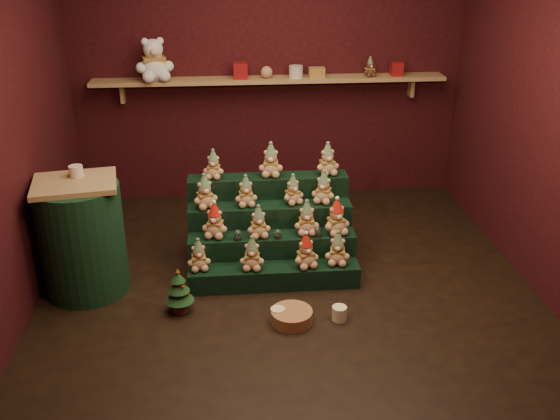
{
  "coord_description": "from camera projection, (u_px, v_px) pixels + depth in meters",
  "views": [
    {
      "loc": [
        -0.45,
        -4.44,
        2.68
      ],
      "look_at": [
        -0.04,
        0.25,
        0.57
      ],
      "focal_mm": 40.0,
      "sensor_mm": 36.0,
      "label": 1
    }
  ],
  "objects": [
    {
      "name": "right_wall",
      "position": [
        555.0,
        115.0,
        4.76
      ],
      "size": [
        0.1,
        4.0,
        2.8
      ],
      "primitive_type": "cube",
      "color": "black",
      "rests_on": "ground"
    },
    {
      "name": "teddy_10",
      "position": [
        293.0,
        189.0,
        5.31
      ],
      "size": [
        0.23,
        0.22,
        0.26
      ],
      "primitive_type": null,
      "rotation": [
        0.0,
        0.0,
        0.4
      ],
      "color": "tan",
      "rests_on": "riser_tier_midback"
    },
    {
      "name": "wicker_basket",
      "position": [
        292.0,
        316.0,
        4.66
      ],
      "size": [
        0.37,
        0.37,
        0.1
      ],
      "primitive_type": "cylinder",
      "rotation": [
        0.0,
        0.0,
        0.19
      ],
      "color": "olive",
      "rests_on": "ground"
    },
    {
      "name": "snow_globe_c",
      "position": [
        318.0,
        232.0,
        5.16
      ],
      "size": [
        0.07,
        0.07,
        0.09
      ],
      "color": "black",
      "rests_on": "riser_tier_midfront"
    },
    {
      "name": "mini_christmas_tree",
      "position": [
        179.0,
        291.0,
        4.74
      ],
      "size": [
        0.22,
        0.22,
        0.38
      ],
      "rotation": [
        0.0,
        0.0,
        -0.37
      ],
      "color": "#4C271B",
      "rests_on": "ground"
    },
    {
      "name": "teddy_3",
      "position": [
        338.0,
        248.0,
        5.07
      ],
      "size": [
        0.23,
        0.22,
        0.29
      ],
      "primitive_type": null,
      "rotation": [
        0.0,
        0.0,
        -0.18
      ],
      "color": "tan",
      "rests_on": "riser_tier_front"
    },
    {
      "name": "shelf_plush_ball",
      "position": [
        267.0,
        72.0,
        6.29
      ],
      "size": [
        0.12,
        0.12,
        0.12
      ],
      "primitive_type": "sphere",
      "color": "tan",
      "rests_on": "back_shelf"
    },
    {
      "name": "teddy_13",
      "position": [
        271.0,
        160.0,
        5.41
      ],
      "size": [
        0.23,
        0.21,
        0.3
      ],
      "primitive_type": null,
      "rotation": [
        0.0,
        0.0,
        -0.11
      ],
      "color": "tan",
      "rests_on": "riser_tier_back"
    },
    {
      "name": "gift_tin_cream",
      "position": [
        296.0,
        72.0,
        6.31
      ],
      "size": [
        0.14,
        0.14,
        0.12
      ],
      "primitive_type": "cylinder",
      "color": "beige",
      "rests_on": "back_shelf"
    },
    {
      "name": "teddy_6",
      "position": [
        307.0,
        218.0,
        5.18
      ],
      "size": [
        0.21,
        0.19,
        0.29
      ],
      "primitive_type": null,
      "rotation": [
        0.0,
        0.0,
        -0.03
      ],
      "color": "tan",
      "rests_on": "riser_tier_midfront"
    },
    {
      "name": "front_wall",
      "position": [
        335.0,
        251.0,
        2.74
      ],
      "size": [
        4.0,
        0.1,
        2.8
      ],
      "primitive_type": "cube",
      "color": "black",
      "rests_on": "ground"
    },
    {
      "name": "brown_bear",
      "position": [
        370.0,
        67.0,
        6.35
      ],
      "size": [
        0.17,
        0.17,
        0.19
      ],
      "primitive_type": null,
      "rotation": [
        0.0,
        0.0,
        0.35
      ],
      "color": "#4C2A19",
      "rests_on": "back_shelf"
    },
    {
      "name": "mug_right",
      "position": [
        339.0,
        313.0,
        4.68
      ],
      "size": [
        0.11,
        0.11,
        0.11
      ],
      "primitive_type": "cylinder",
      "color": "#F6F0B6",
      "rests_on": "ground"
    },
    {
      "name": "teddy_4",
      "position": [
        215.0,
        220.0,
        5.12
      ],
      "size": [
        0.25,
        0.24,
        0.3
      ],
      "primitive_type": null,
      "rotation": [
        0.0,
        0.0,
        -0.24
      ],
      "color": "tan",
      "rests_on": "riser_tier_midfront"
    },
    {
      "name": "table_ornament",
      "position": [
        76.0,
        171.0,
        4.8
      ],
      "size": [
        0.11,
        0.11,
        0.09
      ],
      "primitive_type": "cylinder",
      "color": "beige",
      "rests_on": "side_table"
    },
    {
      "name": "teddy_12",
      "position": [
        213.0,
        164.0,
        5.37
      ],
      "size": [
        0.21,
        0.19,
        0.25
      ],
      "primitive_type": null,
      "rotation": [
        0.0,
        0.0,
        -0.19
      ],
      "color": "tan",
      "rests_on": "riser_tier_back"
    },
    {
      "name": "snow_globe_a",
      "position": [
        238.0,
        235.0,
        5.11
      ],
      "size": [
        0.07,
        0.07,
        0.09
      ],
      "color": "black",
      "rests_on": "riser_tier_midfront"
    },
    {
      "name": "gift_tin_red_a",
      "position": [
        240.0,
        71.0,
        6.26
      ],
      "size": [
        0.14,
        0.14,
        0.16
      ],
      "primitive_type": "cube",
      "color": "maroon",
      "rests_on": "back_shelf"
    },
    {
      "name": "back_wall",
      "position": [
        269.0,
        66.0,
        6.46
      ],
      "size": [
        4.0,
        0.1,
        2.8
      ],
      "primitive_type": "cube",
      "color": "black",
      "rests_on": "ground"
    },
    {
      "name": "gift_tin_red_b",
      "position": [
        396.0,
        69.0,
        6.39
      ],
      "size": [
        0.12,
        0.12,
        0.14
      ],
      "primitive_type": "cube",
      "color": "maroon",
      "rests_on": "back_shelf"
    },
    {
      "name": "teddy_1",
      "position": [
        252.0,
        253.0,
        5.0
      ],
      "size": [
        0.22,
        0.2,
        0.28
      ],
      "primitive_type": null,
      "rotation": [
        0.0,
        0.0,
        -0.11
      ],
      "color": "tan",
      "rests_on": "riser_tier_front"
    },
    {
      "name": "mug_left",
      "position": [
        278.0,
        315.0,
        4.67
      ],
      "size": [
        0.11,
        0.11,
        0.11
      ],
      "primitive_type": "cylinder",
      "color": "#F6F0B6",
      "rests_on": "ground"
    },
    {
      "name": "teddy_11",
      "position": [
        324.0,
        187.0,
        5.33
      ],
      "size": [
        0.26,
        0.25,
        0.28
      ],
      "primitive_type": null,
      "rotation": [
        0.0,
        0.0,
        -0.42
      ],
      "color": "tan",
      "rests_on": "riser_tier_midback"
    },
    {
      "name": "ground",
      "position": [
        288.0,
        285.0,
        5.17
      ],
      "size": [
        4.0,
        4.0,
        0.0
      ],
      "primitive_type": "plane",
      "color": "black",
      "rests_on": "ground"
    },
    {
      "name": "riser_tier_back",
      "position": [
        268.0,
        213.0,
        5.61
      ],
      "size": [
        1.4,
        0.22,
        0.72
      ],
      "primitive_type": "cube",
      "color": "black",
      "rests_on": "ground"
    },
    {
      "name": "riser_tier_midback",
      "position": [
        270.0,
        233.0,
        5.44
      ],
      "size": [
        1.4,
        0.22,
        0.54
      ],
      "primitive_type": "cube",
      "color": "black",
      "rests_on": "ground"
    },
    {
      "name": "left_wall",
      "position": [
        2.0,
        128.0,
        4.43
      ],
      "size": [
        0.1,
        4.0,
        2.8
      ],
      "primitive_type": "cube",
      "color": "black",
      "rests_on": "ground"
    },
    {
      "name": "teddy_7",
      "position": [
        336.0,
        217.0,
        5.17
      ],
      "size": [
        0.27,
        0.25,
        0.31
      ],
      "primitive_type": null,
      "rotation": [
        0.0,
        0.0,
        0.28
      ],
      "color": "tan",
      "rests_on": "riser_tier_midfront"
    },
    {
      "name": "snow_globe_b",
      "position": [
        278.0,
        234.0,
        5.14
      ],
      "size": [
        0.06,
        0.06,
        0.08
      ],
      "color": "black",
      "rests_on": "riser_tier_midfront"
    },
    {
      "name": "riser_tier_front",
      "position": [
        274.0,
        276.0,
        5.12
      ],
      "size": [
        1.4,
        0.22,
        0.18
      ],
      "primitive_type": "cube",
      "color": "black",
      "rests_on": "ground"
    },
    {
      "name": "teddy_0",
      "position": [
        199.0,
        255.0,
        4.99
      ],
      "size": [
        0.21,
        0.19,
        0.26
      ],
      "primitive_type": null,
      "rotation": [
        0.0,
        0.0,
        0.12
      ],
      "color": "tan",
      "rests_on": "riser_tier_front"
    },
    {
      "name": "scarf_gift_box",
      "position": [
        317.0,
        72.0,
        6.33
      ],
      "size": [
        0.16,
        0.1,
        0.1
      ],
      "primitive_type": "cube",
      "color": "orange",
      "rests_on": "back_shelf"
    },
    {
      "name": "teddy_9",
      "position": [
        246.0,
        191.0,
        5.27
      ],
      "size": [
        0.21,
        0.19,
        0.27
      ],
      "primitive_type": null,
      "rotation": [
        0.0,
        0.0,
        0.11
      ],
      "color": "tan",
      "rests_on": "riser_tier_midback"
    },
    {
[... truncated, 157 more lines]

